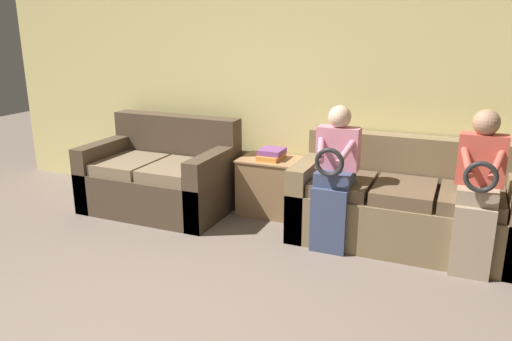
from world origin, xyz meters
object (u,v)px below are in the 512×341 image
couch_side (162,178)px  child_right_seated (479,186)px  book_stack (272,154)px  couch_main (405,206)px  side_shelf (272,185)px  child_left_seated (334,172)px

couch_side → child_right_seated: child_right_seated is taller
child_right_seated → book_stack: (-1.80, 0.51, -0.07)m
child_right_seated → couch_main: bearing=147.1°
couch_side → couch_main: bearing=3.1°
couch_main → side_shelf: size_ratio=3.02×
child_left_seated → book_stack: (-0.74, 0.52, -0.04)m
book_stack → couch_main: bearing=-7.5°
couch_side → child_right_seated: (2.86, -0.22, 0.35)m
couch_side → side_shelf: bearing=15.5°
couch_main → side_shelf: (-1.27, 0.17, -0.03)m
book_stack → child_left_seated: bearing=-34.8°
couch_side → child_left_seated: bearing=-7.1°
child_left_seated → side_shelf: size_ratio=1.93×
couch_main → child_right_seated: child_right_seated is taller
couch_main → child_right_seated: size_ratio=1.52×
couch_main → child_left_seated: bearing=-146.8°
couch_side → side_shelf: size_ratio=2.29×
couch_main → book_stack: (-1.27, 0.17, 0.28)m
side_shelf → couch_side: bearing=-164.5°
side_shelf → book_stack: 0.31m
couch_main → child_right_seated: bearing=-32.9°
couch_main → child_right_seated: 0.72m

